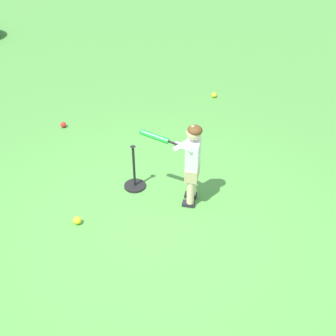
{
  "coord_description": "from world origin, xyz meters",
  "views": [
    {
      "loc": [
        -3.5,
        -1.22,
        3.48
      ],
      "look_at": [
        0.59,
        -0.05,
        0.45
      ],
      "focal_mm": 46.48,
      "sensor_mm": 36.0,
      "label": 1
    }
  ],
  "objects_px": {
    "play_ball_far_left": "(214,95)",
    "play_ball_far_right": "(77,220)",
    "child_batter": "(190,158)",
    "play_ball_near_batter": "(63,125)",
    "batting_tee": "(135,180)"
  },
  "relations": [
    {
      "from": "child_batter",
      "to": "play_ball_far_left",
      "type": "height_order",
      "value": "child_batter"
    },
    {
      "from": "play_ball_near_batter",
      "to": "play_ball_far_right",
      "type": "bearing_deg",
      "value": -148.91
    },
    {
      "from": "batting_tee",
      "to": "play_ball_far_right",
      "type": "bearing_deg",
      "value": 154.25
    },
    {
      "from": "play_ball_far_right",
      "to": "batting_tee",
      "type": "xyz_separation_m",
      "value": [
        0.85,
        -0.41,
        0.06
      ]
    },
    {
      "from": "play_ball_far_left",
      "to": "child_batter",
      "type": "bearing_deg",
      "value": -175.06
    },
    {
      "from": "child_batter",
      "to": "play_ball_near_batter",
      "type": "bearing_deg",
      "value": 62.48
    },
    {
      "from": "play_ball_far_left",
      "to": "play_ball_far_right",
      "type": "height_order",
      "value": "play_ball_far_right"
    },
    {
      "from": "play_ball_near_batter",
      "to": "play_ball_far_left",
      "type": "relative_size",
      "value": 0.98
    },
    {
      "from": "play_ball_near_batter",
      "to": "play_ball_far_right",
      "type": "height_order",
      "value": "play_ball_far_right"
    },
    {
      "from": "play_ball_near_batter",
      "to": "batting_tee",
      "type": "distance_m",
      "value": 1.97
    },
    {
      "from": "child_batter",
      "to": "play_ball_far_right",
      "type": "height_order",
      "value": "child_batter"
    },
    {
      "from": "child_batter",
      "to": "play_ball_near_batter",
      "type": "xyz_separation_m",
      "value": [
        1.22,
        2.35,
        -0.6
      ]
    },
    {
      "from": "play_ball_far_left",
      "to": "play_ball_far_right",
      "type": "bearing_deg",
      "value": 166.35
    },
    {
      "from": "play_ball_near_batter",
      "to": "play_ball_far_left",
      "type": "xyz_separation_m",
      "value": [
        1.7,
        -2.09,
        0.0
      ]
    },
    {
      "from": "play_ball_near_batter",
      "to": "play_ball_far_right",
      "type": "relative_size",
      "value": 0.97
    }
  ]
}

